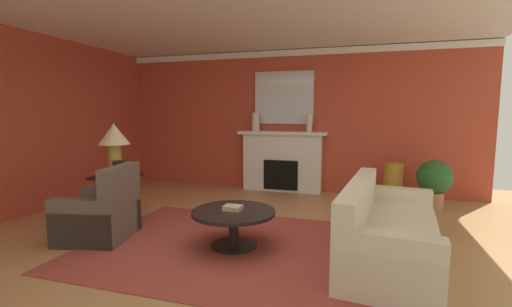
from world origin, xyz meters
TOP-DOWN VIEW (x-y plane):
  - ground_plane at (0.00, 0.00)m, footprint 9.04×9.04m
  - wall_fireplace at (0.00, 3.34)m, footprint 7.55×0.12m
  - wall_window at (-3.54, 0.30)m, footprint 0.12×7.17m
  - ceiling_panel at (0.00, 0.30)m, footprint 7.55×7.17m
  - crown_moulding at (0.00, 3.26)m, footprint 7.55×0.08m
  - area_rug at (0.08, -0.00)m, footprint 3.53×2.63m
  - fireplace at (-0.04, 3.13)m, footprint 1.80×0.35m
  - mantel_mirror at (-0.04, 3.25)m, footprint 1.21×0.04m
  - sofa at (1.80, 0.14)m, footprint 1.13×2.19m
  - armchair_near_window at (-1.63, -0.24)m, footprint 0.94×0.94m
  - coffee_table at (0.08, -0.00)m, footprint 1.00×1.00m
  - side_table at (-1.91, 0.42)m, footprint 0.56×0.56m
  - table_lamp at (-1.91, 0.42)m, footprint 0.44×0.44m
  - vase_mantel_left at (-0.59, 3.08)m, footprint 0.16×0.16m
  - vase_tall_corner at (2.08, 2.83)m, footprint 0.33×0.33m
  - vase_mantel_right at (0.51, 3.08)m, footprint 0.12×0.12m
  - vase_on_side_table at (-1.76, 0.30)m, footprint 0.16×0.16m
  - book_red_cover at (0.07, 0.01)m, footprint 0.22×0.18m
  - potted_plant at (2.68, 2.48)m, footprint 0.56×0.56m

SIDE VIEW (x-z plane):
  - ground_plane at x=0.00m, z-range 0.00..0.00m
  - area_rug at x=0.08m, z-range 0.00..0.01m
  - sofa at x=1.80m, z-range -0.13..0.72m
  - armchair_near_window at x=-1.63m, z-range -0.17..0.78m
  - coffee_table at x=0.08m, z-range 0.11..0.56m
  - vase_tall_corner at x=2.08m, z-range 0.00..0.71m
  - side_table at x=-1.91m, z-range 0.05..0.75m
  - book_red_cover at x=0.07m, z-range 0.45..0.51m
  - potted_plant at x=2.68m, z-range 0.08..0.91m
  - fireplace at x=-0.04m, z-range -0.03..1.19m
  - vase_on_side_table at x=-1.76m, z-range 0.70..0.93m
  - table_lamp at x=-1.91m, z-range 0.85..1.60m
  - vase_mantel_right at x=0.51m, z-range 1.23..1.57m
  - vase_mantel_left at x=-0.59m, z-range 1.23..1.61m
  - wall_fireplace at x=0.00m, z-range 0.00..2.87m
  - wall_window at x=-3.54m, z-range 0.00..2.87m
  - mantel_mirror at x=-0.04m, z-range 1.38..2.44m
  - crown_moulding at x=0.00m, z-range 2.73..2.85m
  - ceiling_panel at x=0.00m, z-range 2.87..2.93m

